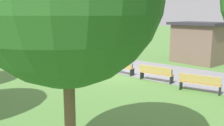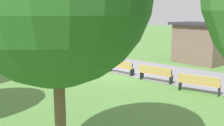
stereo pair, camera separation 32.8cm
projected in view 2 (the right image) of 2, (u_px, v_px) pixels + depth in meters
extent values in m
plane|color=#54843D|center=(121.00, 74.00, 16.58)|extent=(120.00, 120.00, 0.00)
cube|color=gray|center=(141.00, 68.00, 18.15)|extent=(36.56, 4.80, 0.01)
cube|color=tan|center=(11.00, 53.00, 22.20)|extent=(1.99, 1.11, 0.04)
cube|color=tan|center=(9.00, 50.00, 22.07)|extent=(1.87, 0.80, 0.40)
cube|color=black|center=(10.00, 54.00, 23.06)|extent=(0.19, 0.37, 0.43)
cylinder|color=black|center=(10.00, 50.00, 23.00)|extent=(0.06, 0.06, 0.30)
cube|color=black|center=(13.00, 57.00, 21.44)|extent=(0.19, 0.37, 0.43)
cylinder|color=black|center=(13.00, 53.00, 21.37)|extent=(0.06, 0.06, 0.30)
cube|color=tan|center=(37.00, 55.00, 21.09)|extent=(2.01, 0.95, 0.04)
cube|color=tan|center=(34.00, 52.00, 20.94)|extent=(1.92, 0.63, 0.40)
cube|color=black|center=(34.00, 56.00, 21.91)|extent=(0.16, 0.38, 0.43)
cylinder|color=black|center=(34.00, 52.00, 21.85)|extent=(0.05, 0.05, 0.30)
cube|color=black|center=(40.00, 60.00, 20.36)|extent=(0.16, 0.38, 0.43)
cylinder|color=black|center=(40.00, 55.00, 20.30)|extent=(0.05, 0.05, 0.30)
cube|color=tan|center=(63.00, 58.00, 19.76)|extent=(2.01, 0.79, 0.04)
cube|color=tan|center=(60.00, 55.00, 19.60)|extent=(1.95, 0.46, 0.40)
cube|color=black|center=(57.00, 59.00, 20.53)|extent=(0.13, 0.38, 0.43)
cylinder|color=black|center=(58.00, 54.00, 20.47)|extent=(0.05, 0.05, 0.30)
cube|color=black|center=(68.00, 63.00, 19.08)|extent=(0.13, 0.38, 0.43)
cylinder|color=black|center=(68.00, 57.00, 19.02)|extent=(0.05, 0.05, 0.30)
cube|color=tan|center=(90.00, 62.00, 18.23)|extent=(2.00, 0.62, 0.04)
cube|color=tan|center=(88.00, 59.00, 18.05)|extent=(1.97, 0.28, 0.40)
cube|color=black|center=(83.00, 63.00, 18.94)|extent=(0.09, 0.38, 0.43)
cylinder|color=black|center=(83.00, 58.00, 18.88)|extent=(0.05, 0.05, 0.30)
cube|color=black|center=(99.00, 67.00, 17.60)|extent=(0.09, 0.38, 0.43)
cylinder|color=black|center=(99.00, 61.00, 17.53)|extent=(0.05, 0.05, 0.30)
cube|color=tan|center=(121.00, 67.00, 16.50)|extent=(1.97, 0.44, 0.04)
cube|color=tan|center=(119.00, 63.00, 16.31)|extent=(1.97, 0.10, 0.40)
cube|color=black|center=(110.00, 68.00, 17.16)|extent=(0.06, 0.37, 0.43)
cylinder|color=black|center=(110.00, 62.00, 17.10)|extent=(0.04, 0.04, 0.30)
cube|color=black|center=(132.00, 72.00, 15.92)|extent=(0.06, 0.37, 0.43)
cylinder|color=black|center=(132.00, 66.00, 15.86)|extent=(0.04, 0.04, 0.30)
cube|color=tan|center=(156.00, 74.00, 14.59)|extent=(2.00, 0.62, 0.04)
cube|color=tan|center=(154.00, 70.00, 14.39)|extent=(1.97, 0.28, 0.40)
cube|color=black|center=(142.00, 75.00, 15.18)|extent=(0.09, 0.38, 0.43)
cylinder|color=black|center=(142.00, 69.00, 15.13)|extent=(0.05, 0.05, 0.30)
cube|color=black|center=(171.00, 80.00, 14.08)|extent=(0.09, 0.38, 0.43)
cylinder|color=black|center=(172.00, 73.00, 14.02)|extent=(0.05, 0.05, 0.30)
cube|color=tan|center=(199.00, 84.00, 12.52)|extent=(2.01, 0.79, 0.04)
cube|color=tan|center=(198.00, 80.00, 12.30)|extent=(1.95, 0.46, 0.40)
cube|color=black|center=(180.00, 85.00, 13.04)|extent=(0.13, 0.38, 0.43)
cylinder|color=black|center=(181.00, 78.00, 12.99)|extent=(0.05, 0.05, 0.30)
cube|color=black|center=(219.00, 91.00, 12.07)|extent=(0.13, 0.38, 0.43)
cylinder|color=black|center=(220.00, 83.00, 12.02)|extent=(0.05, 0.05, 0.30)
cube|color=#2D3347|center=(11.00, 50.00, 22.17)|extent=(0.37, 0.30, 0.50)
sphere|color=tan|center=(11.00, 45.00, 22.11)|extent=(0.22, 0.22, 0.22)
cylinder|color=#23232D|center=(13.00, 53.00, 22.38)|extent=(0.25, 0.38, 0.13)
cylinder|color=#23232D|center=(16.00, 55.00, 22.50)|extent=(0.14, 0.14, 0.43)
cylinder|color=#23232D|center=(13.00, 53.00, 22.22)|extent=(0.25, 0.38, 0.13)
cylinder|color=#23232D|center=(16.00, 56.00, 22.34)|extent=(0.14, 0.14, 0.43)
cylinder|color=brown|center=(60.00, 120.00, 5.68)|extent=(0.25, 0.25, 2.96)
cube|color=brown|center=(201.00, 44.00, 19.91)|extent=(3.81, 3.03, 2.92)
cube|color=#28282D|center=(202.00, 24.00, 19.62)|extent=(4.37, 3.59, 0.20)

